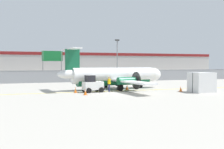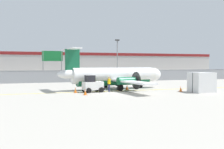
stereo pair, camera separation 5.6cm
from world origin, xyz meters
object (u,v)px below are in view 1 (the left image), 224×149
traffic_cone_far_left (85,92)px  traffic_cone_far_right (127,87)px  commuter_airplane (116,76)px  cargo_container (202,82)px  apron_light_pole (117,57)px  traffic_cone_near_right (181,89)px  parked_car_1 (62,75)px  highway_sign (52,59)px  traffic_cone_near_left (75,90)px  parked_car_0 (17,74)px  parked_car_2 (103,75)px  parked_car_3 (141,74)px  ground_crew_worker (109,83)px  baggage_tug (93,85)px

traffic_cone_far_left → traffic_cone_far_right: same height
commuter_airplane → cargo_container: (8.00, -6.11, -0.50)m
commuter_airplane → cargo_container: bearing=-45.6°
commuter_airplane → apron_light_pole: (3.45, 10.02, 2.70)m
cargo_container → traffic_cone_near_right: 2.37m
parked_car_1 → highway_sign: (-2.29, -6.25, 3.24)m
cargo_container → traffic_cone_near_left: bearing=162.5°
highway_sign → apron_light_pole: bearing=-29.8°
traffic_cone_near_right → parked_car_0: 40.82m
traffic_cone_far_left → parked_car_2: size_ratio=0.15×
traffic_cone_far_left → parked_car_1: parked_car_1 is taller
traffic_cone_near_left → parked_car_3: size_ratio=0.15×
highway_sign → traffic_cone_far_right: bearing=-65.3°
cargo_container → parked_car_2: 28.10m
ground_crew_worker → traffic_cone_far_left: bearing=54.5°
traffic_cone_near_right → parked_car_0: bearing=119.2°
traffic_cone_far_right → parked_car_1: bearing=103.4°
traffic_cone_far_left → baggage_tug: bearing=61.0°
parked_car_2 → traffic_cone_far_left: bearing=-114.0°
traffic_cone_far_right → parked_car_3: (12.05, 23.38, 0.58)m
baggage_tug → commuter_airplane: bearing=24.0°
traffic_cone_near_left → traffic_cone_far_left: (0.65, -2.29, 0.00)m
traffic_cone_near_left → parked_car_3: parked_car_3 is taller
commuter_airplane → parked_car_3: bearing=51.3°
ground_crew_worker → cargo_container: cargo_container is taller
parked_car_0 → parked_car_1: (9.23, -8.76, 0.00)m
traffic_cone_near_right → parked_car_0: size_ratio=0.15×
parked_car_3 → highway_sign: (-19.86, -6.42, 3.24)m
baggage_tug → parked_car_3: 29.97m
commuter_airplane → highway_sign: size_ratio=2.92×
cargo_container → parked_car_1: bearing=111.1°
parked_car_3 → highway_sign: highway_sign is taller
commuter_airplane → apron_light_pole: apron_light_pole is taller
ground_crew_worker → parked_car_3: 28.90m
parked_car_3 → traffic_cone_near_right: bearing=77.1°
traffic_cone_far_right → parked_car_3: bearing=62.7°
commuter_airplane → traffic_cone_far_right: commuter_airplane is taller
traffic_cone_near_right → parked_car_0: (-19.91, 35.63, 0.58)m
traffic_cone_far_right → parked_car_1: parked_car_1 is taller
parked_car_2 → parked_car_1: bearing=172.1°
traffic_cone_far_left → parked_car_1: size_ratio=0.15×
traffic_cone_near_right → traffic_cone_far_right: size_ratio=1.00×
parked_car_0 → parked_car_3: 28.14m
traffic_cone_far_left → highway_sign: 21.14m
traffic_cone_near_left → traffic_cone_far_left: size_ratio=1.00×
traffic_cone_near_right → parked_car_2: size_ratio=0.15×
ground_crew_worker → parked_car_2: (5.84, 24.27, -0.06)m
traffic_cone_near_left → traffic_cone_far_right: bearing=12.5°
highway_sign → baggage_tug: bearing=-80.3°
parked_car_1 → cargo_container: bearing=112.7°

